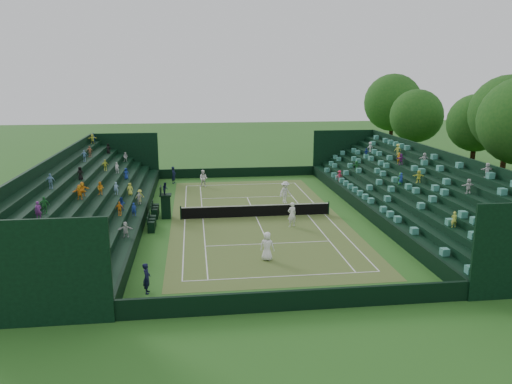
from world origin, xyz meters
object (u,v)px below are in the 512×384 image
player_near_west (267,246)px  player_near_east (292,214)px  player_far_east (285,192)px  umpire_chair (166,203)px  tennis_net (256,210)px  player_far_west (203,178)px

player_near_west → player_near_east: player_near_east is taller
player_near_east → player_far_east: size_ratio=0.97×
umpire_chair → player_near_west: umpire_chair is taller
tennis_net → umpire_chair: umpire_chair is taller
tennis_net → player_near_west: size_ratio=6.71×
player_far_west → player_near_east: bearing=-44.5°
tennis_net → player_near_west: 9.31m
tennis_net → umpire_chair: bearing=175.2°
umpire_chair → player_far_west: bearing=73.8°
player_far_west → player_far_east: 10.01m
umpire_chair → player_near_east: umpire_chair is taller
player_near_east → player_far_east: player_far_east is taller
umpire_chair → player_far_west: umpire_chair is taller
tennis_net → player_near_west: bearing=-93.1°
player_near_east → player_far_east: 6.91m
player_far_west → player_far_east: size_ratio=0.89×
player_far_east → umpire_chair: bearing=166.7°
player_near_west → player_far_west: (-3.27, 20.65, -0.02)m
umpire_chair → player_far_west: size_ratio=1.66×
tennis_net → player_far_west: player_far_west is taller
umpire_chair → player_far_west: (3.14, 10.79, -0.36)m
player_near_west → player_far_east: size_ratio=0.92×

